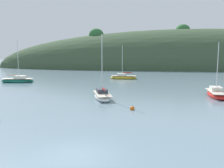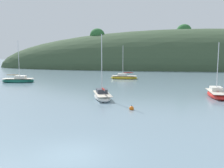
{
  "view_description": "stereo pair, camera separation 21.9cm",
  "coord_description": "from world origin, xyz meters",
  "px_view_note": "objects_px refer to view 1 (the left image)",
  "views": [
    {
      "loc": [
        3.12,
        -11.52,
        5.22
      ],
      "look_at": [
        0.0,
        20.0,
        1.2
      ],
      "focal_mm": 38.38,
      "sensor_mm": 36.0,
      "label": 1
    },
    {
      "loc": [
        3.34,
        -11.5,
        5.22
      ],
      "look_at": [
        0.0,
        20.0,
        1.2
      ],
      "focal_mm": 38.38,
      "sensor_mm": 36.0,
      "label": 2
    }
  ],
  "objects_px": {
    "sailboat_black_sloop": "(216,94)",
    "mooring_buoy_outer": "(132,108)",
    "sailboat_yellow_far": "(102,96)",
    "sailboat_red_portside": "(18,80)",
    "sailboat_grey_yawl": "(123,77)"
  },
  "relations": [
    {
      "from": "mooring_buoy_outer",
      "to": "sailboat_yellow_far",
      "type": "bearing_deg",
      "value": 124.28
    },
    {
      "from": "sailboat_grey_yawl",
      "to": "sailboat_black_sloop",
      "type": "relative_size",
      "value": 1.05
    },
    {
      "from": "sailboat_red_portside",
      "to": "mooring_buoy_outer",
      "type": "bearing_deg",
      "value": -42.67
    },
    {
      "from": "sailboat_grey_yawl",
      "to": "sailboat_yellow_far",
      "type": "bearing_deg",
      "value": -93.27
    },
    {
      "from": "sailboat_black_sloop",
      "to": "mooring_buoy_outer",
      "type": "distance_m",
      "value": 12.86
    },
    {
      "from": "mooring_buoy_outer",
      "to": "sailboat_black_sloop",
      "type": "bearing_deg",
      "value": 37.89
    },
    {
      "from": "sailboat_grey_yawl",
      "to": "sailboat_yellow_far",
      "type": "relative_size",
      "value": 0.93
    },
    {
      "from": "sailboat_red_portside",
      "to": "mooring_buoy_outer",
      "type": "height_order",
      "value": "sailboat_red_portside"
    },
    {
      "from": "mooring_buoy_outer",
      "to": "sailboat_red_portside",
      "type": "bearing_deg",
      "value": 137.33
    },
    {
      "from": "sailboat_yellow_far",
      "to": "mooring_buoy_outer",
      "type": "bearing_deg",
      "value": -55.72
    },
    {
      "from": "sailboat_grey_yawl",
      "to": "mooring_buoy_outer",
      "type": "xyz_separation_m",
      "value": [
        2.26,
        -27.61,
        -0.23
      ]
    },
    {
      "from": "sailboat_grey_yawl",
      "to": "sailboat_black_sloop",
      "type": "distance_m",
      "value": 23.29
    },
    {
      "from": "sailboat_red_portside",
      "to": "sailboat_black_sloop",
      "type": "distance_m",
      "value": 33.49
    },
    {
      "from": "sailboat_red_portside",
      "to": "sailboat_grey_yawl",
      "type": "height_order",
      "value": "sailboat_red_portside"
    },
    {
      "from": "sailboat_black_sloop",
      "to": "sailboat_yellow_far",
      "type": "xyz_separation_m",
      "value": [
        -13.69,
        -2.7,
        -0.01
      ]
    }
  ]
}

